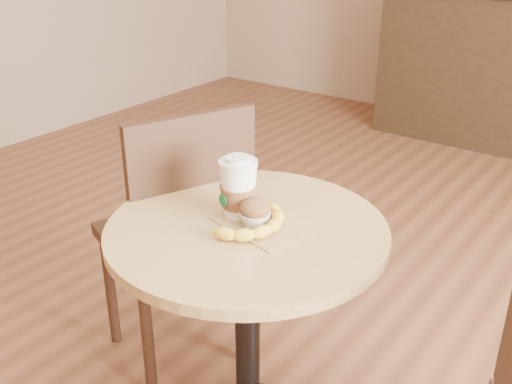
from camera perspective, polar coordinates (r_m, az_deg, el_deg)
cafe_table at (r=1.65m, az=-0.84°, el=-9.53°), size 0.73×0.73×0.75m
chair_left at (r=1.98m, az=-7.27°, el=-3.86°), size 0.55×0.55×0.97m
kraft_bag at (r=1.55m, az=0.80°, el=-3.03°), size 0.27×0.23×0.00m
coffee_cup at (r=1.56m, az=-1.68°, el=0.19°), size 0.10×0.10×0.17m
muffin at (r=1.52m, az=-0.10°, el=-1.96°), size 0.08×0.08×0.07m
banana at (r=1.51m, az=0.25°, el=-3.07°), size 0.18×0.26×0.03m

